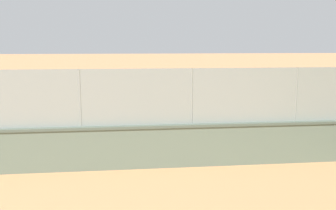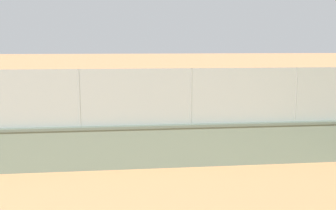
{
  "view_description": "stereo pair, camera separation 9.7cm",
  "coord_description": "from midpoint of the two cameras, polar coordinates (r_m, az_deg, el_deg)",
  "views": [
    {
      "loc": [
        -0.95,
        21.84,
        3.6
      ],
      "look_at": [
        -2.82,
        8.33,
        1.39
      ],
      "focal_mm": 39.88,
      "sensor_mm": 36.0,
      "label": 1
    },
    {
      "loc": [
        -1.04,
        21.86,
        3.6
      ],
      "look_at": [
        -2.82,
        8.33,
        1.39
      ],
      "focal_mm": 39.88,
      "sensor_mm": 36.0,
      "label": 2
    }
  ],
  "objects": [
    {
      "name": "player_crossing_court",
      "position": [
        14.72,
        10.4,
        -1.42
      ],
      "size": [
        0.93,
        0.95,
        1.57
      ],
      "color": "black",
      "rests_on": "ground_plane"
    },
    {
      "name": "ground_plane",
      "position": [
        22.17,
        -9.95,
        -0.28
      ],
      "size": [
        260.0,
        260.0,
        0.0
      ],
      "primitive_type": "plane",
      "color": "tan"
    },
    {
      "name": "sports_ball",
      "position": [
        14.4,
        16.24,
        -5.27
      ],
      "size": [
        0.18,
        0.18,
        0.18
      ],
      "primitive_type": "sphere",
      "color": "yellow",
      "rests_on": "ground_plane"
    },
    {
      "name": "fence_panel_on_wall",
      "position": [
        10.85,
        -13.15,
        1.05
      ],
      "size": [
        32.18,
        0.67,
        1.64
      ],
      "color": "gray",
      "rests_on": "perimeter_wall"
    },
    {
      "name": "perimeter_wall",
      "position": [
        11.15,
        -12.87,
        -6.39
      ],
      "size": [
        32.78,
        1.04,
        1.28
      ],
      "color": "slate",
      "rests_on": "ground_plane"
    },
    {
      "name": "player_at_service_line",
      "position": [
        15.51,
        -1.16,
        -0.91
      ],
      "size": [
        0.71,
        1.02,
        1.5
      ],
      "color": "#591919",
      "rests_on": "ground_plane"
    }
  ]
}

